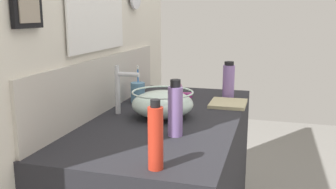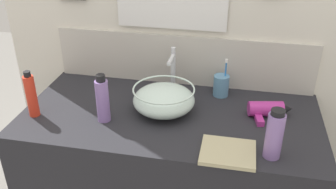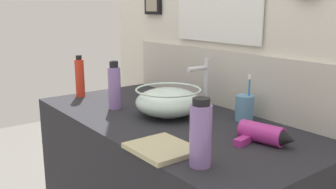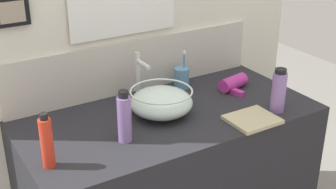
{
  "view_description": "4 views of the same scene",
  "coord_description": "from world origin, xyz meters",
  "px_view_note": "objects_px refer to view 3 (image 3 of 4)",
  "views": [
    {
      "loc": [
        -1.6,
        -0.45,
        1.3
      ],
      "look_at": [
        -0.01,
        0.0,
        0.94
      ],
      "focal_mm": 40.0,
      "sensor_mm": 36.0,
      "label": 1
    },
    {
      "loc": [
        0.28,
        -1.41,
        1.72
      ],
      "look_at": [
        -0.01,
        0.0,
        0.94
      ],
      "focal_mm": 40.0,
      "sensor_mm": 36.0,
      "label": 2
    },
    {
      "loc": [
        1.19,
        -0.91,
        1.29
      ],
      "look_at": [
        -0.01,
        0.0,
        0.94
      ],
      "focal_mm": 40.0,
      "sensor_mm": 36.0,
      "label": 3
    },
    {
      "loc": [
        -0.97,
        -1.59,
        1.78
      ],
      "look_at": [
        -0.01,
        0.0,
        0.94
      ],
      "focal_mm": 50.0,
      "sensor_mm": 36.0,
      "label": 4
    }
  ],
  "objects_px": {
    "glass_bowl_sink": "(168,102)",
    "hair_drier": "(264,134)",
    "faucet": "(204,80)",
    "soap_dispenser": "(114,87)",
    "lotion_bottle": "(80,77)",
    "hand_towel": "(162,148)",
    "toothbrush_cup": "(245,108)",
    "shampoo_bottle": "(201,134)"
  },
  "relations": [
    {
      "from": "glass_bowl_sink",
      "to": "toothbrush_cup",
      "type": "xyz_separation_m",
      "value": [
        0.24,
        0.21,
        -0.01
      ]
    },
    {
      "from": "hair_drier",
      "to": "toothbrush_cup",
      "type": "relative_size",
      "value": 1.06
    },
    {
      "from": "shampoo_bottle",
      "to": "hand_towel",
      "type": "bearing_deg",
      "value": -172.76
    },
    {
      "from": "hand_towel",
      "to": "faucet",
      "type": "bearing_deg",
      "value": 123.4
    },
    {
      "from": "soap_dispenser",
      "to": "shampoo_bottle",
      "type": "height_order",
      "value": "soap_dispenser"
    },
    {
      "from": "toothbrush_cup",
      "to": "soap_dispenser",
      "type": "xyz_separation_m",
      "value": [
        -0.48,
        -0.33,
        0.05
      ]
    },
    {
      "from": "soap_dispenser",
      "to": "shampoo_bottle",
      "type": "distance_m",
      "value": 0.72
    },
    {
      "from": "lotion_bottle",
      "to": "shampoo_bottle",
      "type": "xyz_separation_m",
      "value": [
        1.03,
        -0.09,
        -0.0
      ]
    },
    {
      "from": "glass_bowl_sink",
      "to": "lotion_bottle",
      "type": "bearing_deg",
      "value": -165.42
    },
    {
      "from": "faucet",
      "to": "toothbrush_cup",
      "type": "relative_size",
      "value": 1.19
    },
    {
      "from": "faucet",
      "to": "lotion_bottle",
      "type": "height_order",
      "value": "faucet"
    },
    {
      "from": "glass_bowl_sink",
      "to": "soap_dispenser",
      "type": "relative_size",
      "value": 1.28
    },
    {
      "from": "glass_bowl_sink",
      "to": "toothbrush_cup",
      "type": "relative_size",
      "value": 1.45
    },
    {
      "from": "soap_dispenser",
      "to": "faucet",
      "type": "bearing_deg",
      "value": 53.58
    },
    {
      "from": "lotion_bottle",
      "to": "shampoo_bottle",
      "type": "height_order",
      "value": "lotion_bottle"
    },
    {
      "from": "faucet",
      "to": "glass_bowl_sink",
      "type": "bearing_deg",
      "value": -90.0
    },
    {
      "from": "faucet",
      "to": "hair_drier",
      "type": "height_order",
      "value": "faucet"
    },
    {
      "from": "glass_bowl_sink",
      "to": "hair_drier",
      "type": "relative_size",
      "value": 1.38
    },
    {
      "from": "glass_bowl_sink",
      "to": "soap_dispenser",
      "type": "bearing_deg",
      "value": -153.06
    },
    {
      "from": "faucet",
      "to": "shampoo_bottle",
      "type": "bearing_deg",
      "value": -43.48
    },
    {
      "from": "hand_towel",
      "to": "glass_bowl_sink",
      "type": "bearing_deg",
      "value": 139.69
    },
    {
      "from": "faucet",
      "to": "hair_drier",
      "type": "bearing_deg",
      "value": -17.64
    },
    {
      "from": "glass_bowl_sink",
      "to": "lotion_bottle",
      "type": "relative_size",
      "value": 1.3
    },
    {
      "from": "faucet",
      "to": "shampoo_bottle",
      "type": "xyz_separation_m",
      "value": [
        0.47,
        -0.44,
        -0.03
      ]
    },
    {
      "from": "faucet",
      "to": "hand_towel",
      "type": "relative_size",
      "value": 1.09
    },
    {
      "from": "hair_drier",
      "to": "shampoo_bottle",
      "type": "xyz_separation_m",
      "value": [
        0.0,
        -0.3,
        0.07
      ]
    },
    {
      "from": "hair_drier",
      "to": "toothbrush_cup",
      "type": "bearing_deg",
      "value": 145.87
    },
    {
      "from": "toothbrush_cup",
      "to": "shampoo_bottle",
      "type": "bearing_deg",
      "value": -63.13
    },
    {
      "from": "glass_bowl_sink",
      "to": "faucet",
      "type": "relative_size",
      "value": 1.22
    },
    {
      "from": "glass_bowl_sink",
      "to": "faucet",
      "type": "height_order",
      "value": "faucet"
    },
    {
      "from": "hair_drier",
      "to": "soap_dispenser",
      "type": "xyz_separation_m",
      "value": [
        -0.7,
        -0.18,
        0.07
      ]
    },
    {
      "from": "lotion_bottle",
      "to": "soap_dispenser",
      "type": "bearing_deg",
      "value": 4.2
    },
    {
      "from": "faucet",
      "to": "shampoo_bottle",
      "type": "distance_m",
      "value": 0.64
    },
    {
      "from": "faucet",
      "to": "soap_dispenser",
      "type": "height_order",
      "value": "faucet"
    },
    {
      "from": "hand_towel",
      "to": "toothbrush_cup",
      "type": "bearing_deg",
      "value": 97.91
    },
    {
      "from": "faucet",
      "to": "soap_dispenser",
      "type": "xyz_separation_m",
      "value": [
        -0.24,
        -0.33,
        -0.03
      ]
    },
    {
      "from": "glass_bowl_sink",
      "to": "soap_dispenser",
      "type": "height_order",
      "value": "soap_dispenser"
    },
    {
      "from": "faucet",
      "to": "lotion_bottle",
      "type": "distance_m",
      "value": 0.66
    },
    {
      "from": "toothbrush_cup",
      "to": "hair_drier",
      "type": "bearing_deg",
      "value": -34.13
    },
    {
      "from": "hair_drier",
      "to": "shampoo_bottle",
      "type": "relative_size",
      "value": 1.0
    },
    {
      "from": "hand_towel",
      "to": "hair_drier",
      "type": "bearing_deg",
      "value": 63.35
    },
    {
      "from": "glass_bowl_sink",
      "to": "hand_towel",
      "type": "distance_m",
      "value": 0.4
    }
  ]
}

